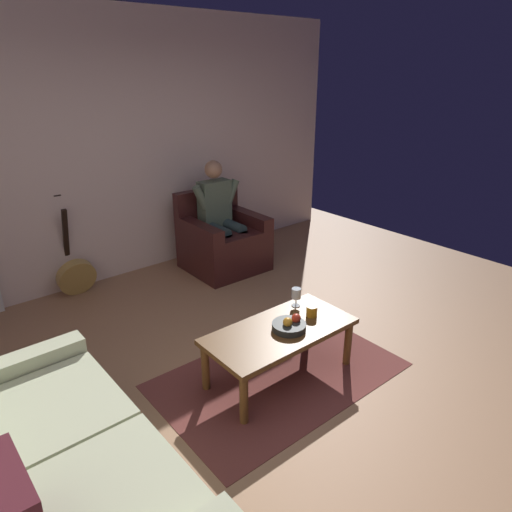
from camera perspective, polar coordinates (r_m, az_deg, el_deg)
ground_plane at (r=3.70m, az=7.81°, el=-14.49°), size 6.60×6.60×0.00m
wall_back at (r=5.27m, az=-14.81°, el=12.86°), size 5.65×0.06×2.79m
rug at (r=3.67m, az=2.88°, el=-14.49°), size 1.86×1.19×0.01m
armchair at (r=5.37m, az=-4.20°, el=1.74°), size 0.85×0.82×0.89m
person_seated at (r=5.27m, az=-4.46°, el=5.36°), size 0.63×0.55×1.25m
couch at (r=2.64m, az=-24.42°, el=-25.76°), size 0.95×1.74×0.91m
coffee_table at (r=3.47m, az=3.00°, el=-9.80°), size 1.15×0.57×0.42m
guitar at (r=5.10m, az=-21.47°, el=-2.04°), size 0.39×0.34×1.04m
wine_glass_near at (r=3.71m, az=5.01°, el=-4.79°), size 0.08×0.08×0.16m
fruit_bowl at (r=3.43m, az=4.18°, el=-8.57°), size 0.25×0.25×0.11m
candle_jar at (r=3.61m, az=6.93°, el=-6.79°), size 0.08×0.08×0.08m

